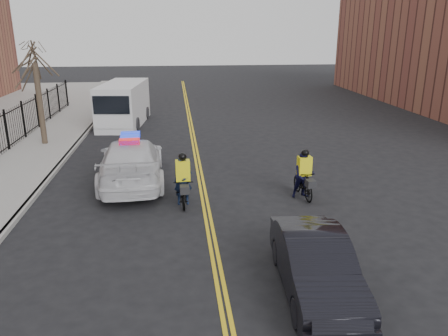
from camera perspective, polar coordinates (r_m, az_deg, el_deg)
name	(u,v)px	position (r m, az deg, el deg)	size (l,w,h in m)	color
ground	(208,220)	(13.78, -2.04, -6.87)	(120.00, 120.00, 0.00)	black
center_line_left	(194,152)	(21.30, -3.93, 2.11)	(0.10, 60.00, 0.01)	yellow
center_line_right	(197,152)	(21.31, -3.50, 2.12)	(0.10, 60.00, 0.01)	yellow
sidewalk	(36,155)	(22.26, -23.38, 1.54)	(3.00, 60.00, 0.15)	gray
curb	(69,154)	(21.87, -19.63, 1.70)	(0.20, 60.00, 0.15)	gray
street_tree	(36,76)	(23.57, -23.30, 10.99)	(3.20, 3.20, 4.80)	#362820
police_cruiser	(132,161)	(17.20, -11.99, 0.87)	(2.70, 5.98, 1.86)	silver
dark_sedan	(316,265)	(10.21, 11.88, -12.33)	(1.46, 4.18, 1.38)	black
cargo_van	(123,105)	(27.83, -13.05, 8.03)	(2.84, 6.30, 2.56)	silver
cyclist_near	(183,186)	(14.88, -5.34, -2.41)	(0.74, 1.88, 1.81)	black
cyclist_far	(304,179)	(15.62, 10.37, -1.38)	(0.84, 1.78, 1.77)	black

